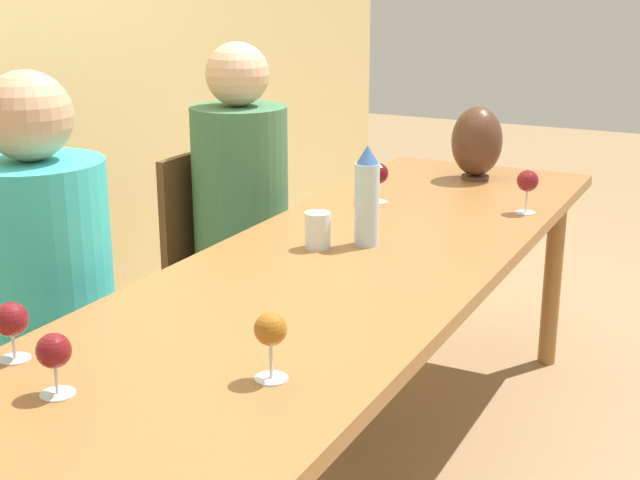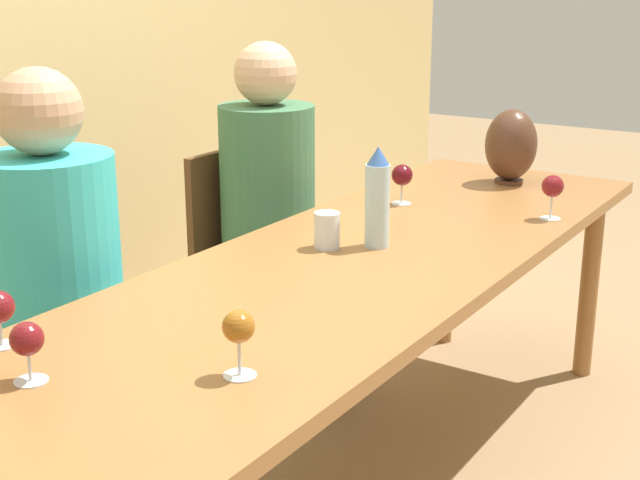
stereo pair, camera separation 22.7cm
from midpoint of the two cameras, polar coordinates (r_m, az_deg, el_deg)
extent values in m
cube|color=#936033|center=(2.46, -0.73, -1.62)|extent=(2.73, 0.80, 0.04)
cylinder|color=#936033|center=(3.62, 12.95, -2.39)|extent=(0.07, 0.07, 0.73)
cylinder|color=#936033|center=(3.79, 4.13, -1.08)|extent=(0.07, 0.07, 0.73)
cylinder|color=#ADCCD6|center=(2.54, 0.46, 2.24)|extent=(0.07, 0.07, 0.24)
cone|color=#33599E|center=(2.51, 0.47, 5.47)|extent=(0.06, 0.06, 0.05)
cylinder|color=silver|center=(2.53, -2.72, 0.59)|extent=(0.07, 0.07, 0.10)
cylinder|color=#4C2D1E|center=(3.42, 8.03, 3.98)|extent=(0.10, 0.10, 0.01)
ellipsoid|color=#4C2D1E|center=(3.40, 8.13, 6.26)|extent=(0.19, 0.19, 0.26)
cylinder|color=silver|center=(1.76, -6.89, -8.86)|extent=(0.07, 0.07, 0.00)
cylinder|color=silver|center=(1.74, -6.94, -7.72)|extent=(0.01, 0.01, 0.07)
sphere|color=#995B19|center=(1.71, -7.01, -5.76)|extent=(0.06, 0.06, 0.06)
cylinder|color=silver|center=(3.05, 1.56, 2.45)|extent=(0.07, 0.07, 0.00)
cylinder|color=silver|center=(3.04, 1.57, 3.08)|extent=(0.01, 0.01, 0.07)
sphere|color=#510C14|center=(3.03, 1.58, 4.26)|extent=(0.07, 0.07, 0.07)
cylinder|color=silver|center=(1.97, -22.13, -7.12)|extent=(0.06, 0.06, 0.00)
cylinder|color=silver|center=(1.96, -22.23, -6.34)|extent=(0.01, 0.01, 0.06)
sphere|color=maroon|center=(1.94, -22.41, -4.77)|extent=(0.07, 0.07, 0.07)
cylinder|color=silver|center=(2.96, 10.90, 1.72)|extent=(0.07, 0.07, 0.00)
cylinder|color=silver|center=(2.95, 10.94, 2.44)|extent=(0.01, 0.01, 0.07)
sphere|color=maroon|center=(2.94, 11.02, 3.71)|extent=(0.07, 0.07, 0.07)
cylinder|color=silver|center=(1.79, -20.02, -9.32)|extent=(0.07, 0.07, 0.00)
cylinder|color=silver|center=(1.78, -20.12, -8.43)|extent=(0.01, 0.01, 0.06)
sphere|color=maroon|center=(1.75, -20.31, -6.73)|extent=(0.07, 0.07, 0.07)
cube|color=brown|center=(2.58, -19.22, -8.73)|extent=(0.44, 0.44, 0.04)
cylinder|color=brown|center=(2.69, -12.87, -12.78)|extent=(0.04, 0.04, 0.44)
cylinder|color=brown|center=(2.93, -18.73, -10.74)|extent=(0.04, 0.04, 0.44)
cube|color=brown|center=(3.27, -6.96, -2.42)|extent=(0.44, 0.44, 0.04)
cube|color=brown|center=(3.32, -9.98, 1.92)|extent=(0.40, 0.03, 0.43)
cylinder|color=brown|center=(3.12, -5.81, -8.12)|extent=(0.04, 0.04, 0.44)
cylinder|color=brown|center=(3.42, -2.37, -5.75)|extent=(0.04, 0.04, 0.44)
cylinder|color=brown|center=(3.32, -11.38, -6.75)|extent=(0.04, 0.04, 0.44)
cylinder|color=brown|center=(3.60, -7.67, -4.65)|extent=(0.04, 0.04, 0.44)
cube|color=#2D2D38|center=(2.64, -17.76, -13.34)|extent=(0.27, 0.20, 0.48)
cylinder|color=#33B7BC|center=(2.47, -19.93, -2.04)|extent=(0.36, 0.36, 0.60)
sphere|color=tan|center=(2.37, -20.92, 7.42)|extent=(0.23, 0.23, 0.23)
cube|color=#2D2D38|center=(3.32, -5.96, -6.13)|extent=(0.25, 0.19, 0.48)
cylinder|color=#3D704C|center=(3.18, -7.16, 3.07)|extent=(0.34, 0.34, 0.61)
sphere|color=#D6A884|center=(3.11, -7.44, 10.47)|extent=(0.22, 0.22, 0.22)
camera|label=1|loc=(0.11, -92.86, -0.87)|focal=50.00mm
camera|label=2|loc=(0.11, 87.14, 0.87)|focal=50.00mm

